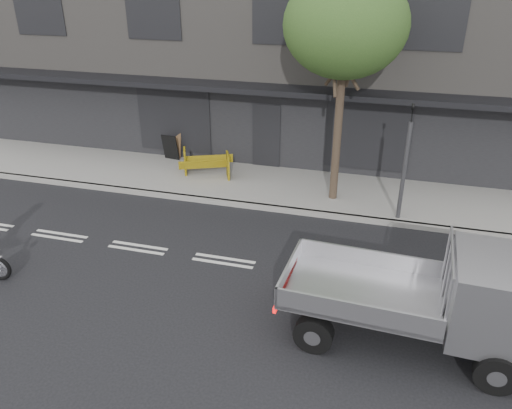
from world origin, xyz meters
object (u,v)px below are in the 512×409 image
object	(u,v)px
street_tree	(346,26)
flatbed_ute	(472,298)
traffic_light_pole	(404,169)
sandwich_board	(170,147)
construction_barrier	(204,165)

from	to	relation	value
street_tree	flatbed_ute	world-z (taller)	street_tree
traffic_light_pole	sandwich_board	world-z (taller)	traffic_light_pole
street_tree	sandwich_board	size ratio (longest dim) A/B	7.01
sandwich_board	construction_barrier	bearing A→B (deg)	-28.60
construction_barrier	sandwich_board	xyz separation A→B (m)	(-1.82, 1.32, 0.01)
street_tree	flatbed_ute	size ratio (longest dim) A/B	1.37
traffic_light_pole	construction_barrier	world-z (taller)	traffic_light_pole
sandwich_board	flatbed_ute	bearing A→B (deg)	-31.65
flatbed_ute	sandwich_board	distance (m)	12.35
traffic_light_pole	sandwich_board	bearing A→B (deg)	162.81
street_tree	sandwich_board	xyz separation A→B (m)	(-6.28, 1.71, -4.65)
street_tree	sandwich_board	distance (m)	7.99
street_tree	construction_barrier	bearing A→B (deg)	175.01
flatbed_ute	construction_barrier	xyz separation A→B (m)	(-7.75, 6.45, -0.65)
flatbed_ute	traffic_light_pole	bearing A→B (deg)	107.02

